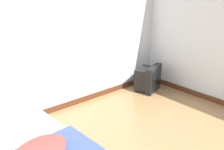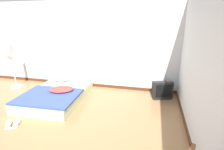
{
  "view_description": "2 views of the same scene",
  "coord_description": "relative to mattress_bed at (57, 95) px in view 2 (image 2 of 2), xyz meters",
  "views": [
    {
      "loc": [
        -1.01,
        -0.43,
        1.84
      ],
      "look_at": [
        1.08,
        2.0,
        0.7
      ],
      "focal_mm": 40.0,
      "sensor_mm": 36.0,
      "label": 1
    },
    {
      "loc": [
        2.06,
        -2.2,
        2.04
      ],
      "look_at": [
        1.04,
        1.95,
        0.7
      ],
      "focal_mm": 28.0,
      "sensor_mm": 36.0,
      "label": 2
    }
  ],
  "objects": [
    {
      "name": "ground_plane",
      "position": [
        0.39,
        -1.6,
        -0.15
      ],
      "size": [
        20.0,
        20.0,
        0.0
      ],
      "primitive_type": "plane",
      "color": "#997047"
    },
    {
      "name": "wall_back",
      "position": [
        0.39,
        1.22,
        1.14
      ],
      "size": [
        7.95,
        0.08,
        2.6
      ],
      "color": "silver",
      "rests_on": "ground_plane"
    },
    {
      "name": "wall_right",
      "position": [
        3.2,
        -1.6,
        1.14
      ],
      "size": [
        0.08,
        7.98,
        2.6
      ],
      "color": "silver",
      "rests_on": "ground_plane"
    },
    {
      "name": "mattress_bed",
      "position": [
        0.0,
        0.0,
        0.0
      ],
      "size": [
        1.47,
        2.08,
        0.38
      ],
      "color": "beige",
      "rests_on": "ground_plane"
    },
    {
      "name": "crt_tv",
      "position": [
        2.71,
        0.81,
        0.08
      ],
      "size": [
        0.57,
        0.49,
        0.48
      ],
      "color": "black",
      "rests_on": "ground_plane"
    },
    {
      "name": "sneaker_pair",
      "position": [
        -0.23,
        -1.3,
        -0.1
      ],
      "size": [
        0.35,
        0.35,
        0.1
      ],
      "color": "silver",
      "rests_on": "ground_plane"
    },
    {
      "name": "standing_fan",
      "position": [
        -1.74,
        0.52,
        0.81
      ],
      "size": [
        0.34,
        0.44,
        1.36
      ],
      "color": "silver",
      "rests_on": "ground_plane"
    }
  ]
}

